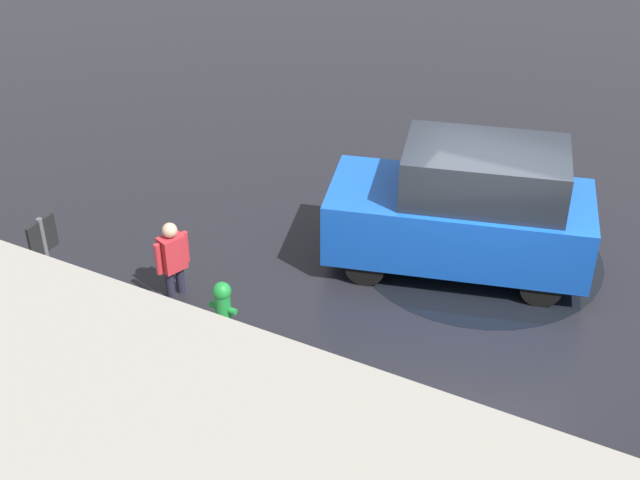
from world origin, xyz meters
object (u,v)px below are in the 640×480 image
object	(u,v)px
moving_hatchback	(466,209)
sign_post	(50,276)
pedestrian	(172,255)
fire_hydrant	(223,307)

from	to	relation	value
moving_hatchback	sign_post	bearing A→B (deg)	52.49
moving_hatchback	pedestrian	size ratio (longest dim) A/B	3.46
moving_hatchback	fire_hydrant	size ratio (longest dim) A/B	5.26
sign_post	moving_hatchback	bearing A→B (deg)	-127.51
fire_hydrant	pedestrian	distance (m)	1.20
moving_hatchback	pedestrian	bearing A→B (deg)	37.33
moving_hatchback	sign_post	xyz separation A→B (m)	(3.66, 4.77, 0.55)
pedestrian	sign_post	xyz separation A→B (m)	(0.19, 2.12, 0.90)
fire_hydrant	pedestrian	xyz separation A→B (m)	(1.10, -0.39, 0.28)
fire_hydrant	sign_post	world-z (taller)	sign_post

